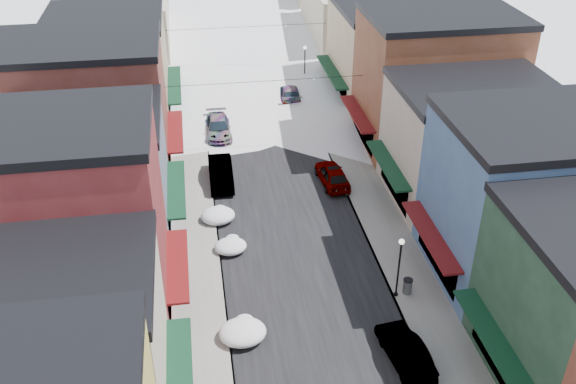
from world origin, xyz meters
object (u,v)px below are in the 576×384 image
object	(u,v)px
trash_can	(408,286)
streetlamp_near	(400,261)
car_dark_hatch	(221,173)
car_green_sedan	(405,350)

from	to	relation	value
trash_can	streetlamp_near	xyz separation A→B (m)	(-0.73, -0.10, 2.09)
car_dark_hatch	streetlamp_near	world-z (taller)	streetlamp_near
car_dark_hatch	streetlamp_near	distance (m)	18.18
car_dark_hatch	trash_can	bearing A→B (deg)	-55.72
car_dark_hatch	car_green_sedan	size ratio (longest dim) A/B	1.13
trash_can	streetlamp_near	distance (m)	2.22
streetlamp_near	car_green_sedan	bearing A→B (deg)	-102.28
streetlamp_near	trash_can	bearing A→B (deg)	7.73
car_dark_hatch	car_green_sedan	xyz separation A→B (m)	(8.39, -20.48, -0.10)
car_green_sedan	trash_can	size ratio (longest dim) A/B	4.59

